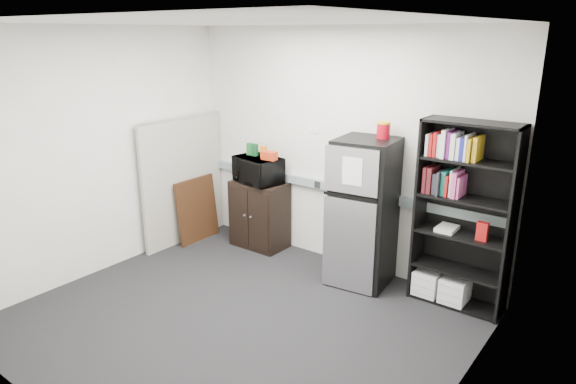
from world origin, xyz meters
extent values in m
plane|color=black|center=(0.00, 0.00, 0.00)|extent=(4.00, 4.00, 0.00)
cube|color=silver|center=(0.00, 1.75, 1.35)|extent=(4.00, 0.02, 2.70)
cube|color=silver|center=(2.00, 0.00, 1.35)|extent=(0.02, 3.50, 2.70)
cube|color=silver|center=(-2.00, 0.00, 1.35)|extent=(0.02, 3.50, 2.70)
cube|color=white|center=(0.00, 0.00, 2.70)|extent=(4.00, 3.50, 0.02)
cube|color=gray|center=(0.00, 1.72, 0.90)|extent=(3.92, 0.05, 0.10)
cube|color=white|center=(-0.35, 1.74, 1.55)|extent=(0.14, 0.00, 0.10)
cube|color=black|center=(1.09, 1.56, 0.93)|extent=(0.02, 0.34, 1.85)
cube|color=black|center=(1.97, 1.56, 0.93)|extent=(0.02, 0.34, 1.85)
cube|color=black|center=(1.53, 1.72, 0.93)|extent=(0.90, 0.02, 1.85)
cube|color=black|center=(1.53, 1.56, 1.84)|extent=(0.90, 0.34, 0.02)
cube|color=black|center=(1.53, 1.56, 0.02)|extent=(0.85, 0.32, 0.03)
cube|color=black|center=(1.53, 1.56, 0.37)|extent=(0.85, 0.32, 0.03)
cube|color=black|center=(1.53, 1.56, 0.74)|extent=(0.85, 0.32, 0.02)
cube|color=black|center=(1.53, 1.56, 1.11)|extent=(0.85, 0.32, 0.02)
cube|color=black|center=(1.53, 1.56, 1.48)|extent=(0.85, 0.32, 0.02)
cube|color=white|center=(1.25, 1.55, 0.16)|extent=(0.25, 0.30, 0.25)
cube|color=white|center=(1.53, 1.55, 0.16)|extent=(0.25, 0.30, 0.25)
cube|color=#9C968B|center=(-1.90, 1.08, 0.80)|extent=(0.05, 1.30, 1.60)
cube|color=#B2B2B7|center=(-1.90, 1.08, 1.61)|extent=(0.06, 1.30, 0.02)
cube|color=black|center=(-0.99, 1.50, 0.42)|extent=(0.68, 0.42, 0.85)
cube|color=black|center=(-1.15, 1.29, 0.42)|extent=(0.31, 0.01, 0.75)
cube|color=black|center=(-0.83, 1.29, 0.42)|extent=(0.31, 0.01, 0.75)
cylinder|color=#B2B2B7|center=(-1.04, 1.27, 0.47)|extent=(0.02, 0.02, 0.02)
cylinder|color=#B2B2B7|center=(-0.94, 1.27, 0.47)|extent=(0.02, 0.02, 0.02)
imported|color=black|center=(-0.99, 1.48, 1.01)|extent=(0.64, 0.49, 0.32)
cube|color=#185623|center=(-1.14, 1.52, 1.24)|extent=(0.08, 0.07, 0.15)
cube|color=#0D3C19|center=(-1.06, 1.52, 1.24)|extent=(0.08, 0.07, 0.15)
cube|color=#C76B12|center=(-0.92, 1.52, 1.24)|extent=(0.07, 0.06, 0.14)
cube|color=red|center=(-0.80, 1.47, 1.22)|extent=(0.18, 0.11, 0.10)
cube|color=black|center=(0.53, 1.43, 0.78)|extent=(0.66, 0.66, 1.57)
cube|color=#BBBBC1|center=(0.53, 1.12, 1.32)|extent=(0.57, 0.09, 0.47)
cube|color=#BBBBC1|center=(0.53, 1.12, 0.52)|extent=(0.57, 0.09, 1.00)
cube|color=black|center=(0.53, 1.11, 1.05)|extent=(0.57, 0.08, 0.03)
cube|color=white|center=(0.55, 1.11, 1.32)|extent=(0.21, 0.03, 0.28)
cube|color=black|center=(0.53, 1.43, 1.58)|extent=(0.66, 0.66, 0.02)
cylinder|color=#AD0818|center=(0.64, 1.55, 1.67)|extent=(0.14, 0.14, 0.17)
cylinder|color=gold|center=(0.64, 1.55, 1.76)|extent=(0.14, 0.14, 0.02)
cube|color=black|center=(-1.77, 1.17, 0.41)|extent=(0.12, 0.64, 0.83)
cube|color=beige|center=(-1.75, 1.17, 0.41)|extent=(0.08, 0.55, 0.70)
camera|label=1|loc=(2.97, -3.14, 2.62)|focal=32.00mm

